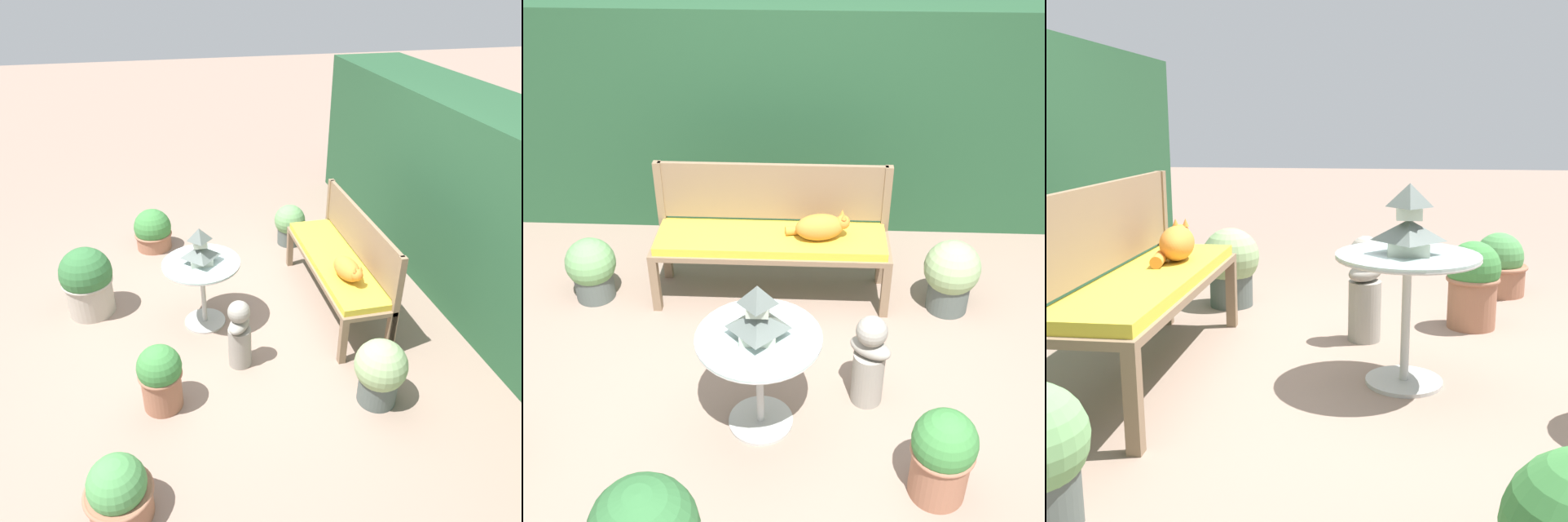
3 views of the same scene
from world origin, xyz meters
TOP-DOWN VIEW (x-y plane):
  - ground at (0.00, 0.00)m, footprint 30.00×30.00m
  - foliage_hedge_back at (0.00, 2.38)m, footprint 6.40×0.96m
  - garden_bench at (-0.13, 0.91)m, footprint 1.70×0.48m
  - bench_backrest at (-0.13, 1.13)m, footprint 1.70×0.06m
  - cat at (0.22, 0.89)m, footprint 0.46×0.24m
  - patio_table at (-0.12, -0.36)m, footprint 0.70×0.70m
  - pagoda_birdhouse at (-0.12, -0.36)m, footprint 0.26×0.26m
  - garden_bust at (0.52, -0.14)m, footprint 0.30×0.27m
  - potted_plant_path_edge at (1.16, 0.81)m, footprint 0.40×0.40m
  - potted_plant_patio_mid at (0.85, -0.80)m, footprint 0.34×0.34m
  - potted_plant_table_far at (-1.45, 0.83)m, footprint 0.36×0.36m

SIDE VIEW (x-z plane):
  - ground at x=0.00m, z-range 0.00..0.00m
  - potted_plant_table_far at x=-1.45m, z-range 0.01..0.49m
  - potted_plant_patio_mid at x=0.85m, z-range 0.01..0.56m
  - potted_plant_path_edge at x=1.16m, z-range 0.02..0.57m
  - garden_bust at x=0.52m, z-range 0.00..0.63m
  - garden_bench at x=-0.13m, z-range 0.19..0.72m
  - patio_table at x=-0.12m, z-range 0.19..0.84m
  - cat at x=0.22m, z-range 0.51..0.72m
  - bench_backrest at x=-0.13m, z-range 0.22..1.19m
  - pagoda_birdhouse at x=-0.12m, z-range 0.63..0.96m
  - foliage_hedge_back at x=0.00m, z-range 0.00..1.84m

